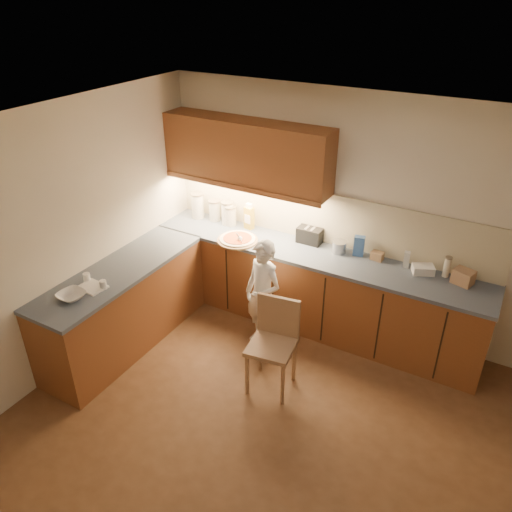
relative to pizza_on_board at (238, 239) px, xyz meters
The scene contains 24 objects.
room 2.08m from the pizza_on_board, 51.28° to the right, with size 4.54×4.50×2.62m.
l_counter 0.63m from the pizza_on_board, 42.69° to the right, with size 3.77×2.62×0.92m.
backsplash 1.00m from the pizza_on_board, 28.72° to the left, with size 3.75×0.02×0.58m, color beige.
upper_cabinets 0.96m from the pizza_on_board, 100.31° to the left, with size 1.95×0.36×0.73m.
pizza_on_board is the anchor object (origin of this frame).
child 0.78m from the pizza_on_board, 37.51° to the right, with size 0.45×0.30×1.25m, color white.
wooden_chair 1.36m from the pizza_on_board, 43.53° to the right, with size 0.47×0.47×0.93m.
mixing_bowl 1.88m from the pizza_on_board, 112.84° to the right, with size 0.25×0.25×0.06m, color silver.
canister_a 0.82m from the pizza_on_board, 158.01° to the left, with size 0.16×0.16×0.32m.
canister_b 0.64m from the pizza_on_board, 147.03° to the left, with size 0.15×0.15×0.26m.
canister_c 0.49m from the pizza_on_board, 135.68° to the left, with size 0.15×0.15×0.28m.
canister_d 0.45m from the pizza_on_board, 132.23° to the left, with size 0.15×0.15×0.24m.
oil_jug 0.37m from the pizza_on_board, 98.60° to the left, with size 0.12×0.09×0.31m.
toaster 0.80m from the pizza_on_board, 27.28° to the left, with size 0.27×0.16×0.18m.
steel_pot 1.13m from the pizza_on_board, 16.45° to the left, with size 0.17×0.17×0.13m.
blue_box 1.34m from the pizza_on_board, 15.59° to the left, with size 0.11×0.08×0.22m, color #3760A7.
card_box_a 1.53m from the pizza_on_board, 13.63° to the left, with size 0.13×0.09×0.09m, color #A37E58.
white_bottle 1.83m from the pizza_on_board, 11.22° to the left, with size 0.06×0.06×0.17m, color silver.
flat_pack 2.00m from the pizza_on_board, ahead, with size 0.21×0.14×0.08m, color white.
tall_jar 2.21m from the pizza_on_board, ahead, with size 0.07×0.07×0.22m.
card_box_b 2.37m from the pizza_on_board, ahead, with size 0.19×0.15×0.15m, color #A07856.
dough_cloth 1.66m from the pizza_on_board, 114.89° to the right, with size 0.25×0.20×0.02m, color silver.
spice_jar_a 1.67m from the pizza_on_board, 119.88° to the right, with size 0.07×0.07×0.09m, color white.
spice_jar_b 1.58m from the pizza_on_board, 112.23° to the right, with size 0.07×0.07×0.09m, color silver.
Camera 1 is at (1.41, -2.70, 3.50)m, focal length 35.00 mm.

